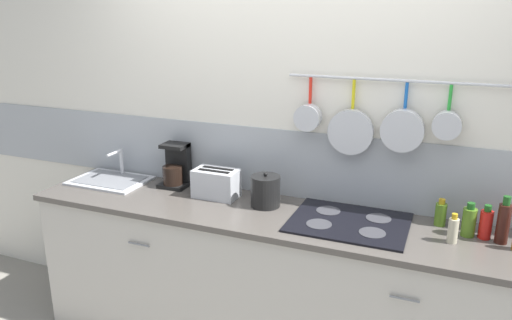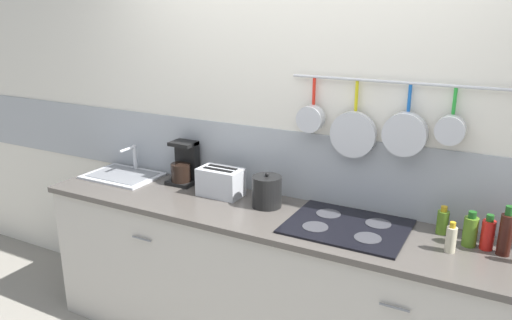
% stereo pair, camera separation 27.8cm
% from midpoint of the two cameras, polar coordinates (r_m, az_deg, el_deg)
% --- Properties ---
extents(wall_back, '(7.20, 0.16, 2.60)m').
position_cam_midpoint_polar(wall_back, '(3.02, 7.89, 1.87)').
color(wall_back, silver).
rests_on(wall_back, ground_plane).
extents(cabinet_base, '(3.00, 0.57, 0.90)m').
position_cam_midpoint_polar(cabinet_base, '(3.06, 4.89, -14.72)').
color(cabinet_base, '#B7B2A8').
rests_on(cabinet_base, ground_plane).
extents(countertop, '(3.04, 0.59, 0.03)m').
position_cam_midpoint_polar(countertop, '(2.85, 5.13, -6.68)').
color(countertop, '#4C4742').
rests_on(countertop, cabinet_base).
extents(sink_basin, '(0.50, 0.36, 0.19)m').
position_cam_midpoint_polar(sink_basin, '(3.54, -12.78, -1.65)').
color(sink_basin, '#B7BABF').
rests_on(sink_basin, countertop).
extents(coffee_maker, '(0.18, 0.17, 0.28)m').
position_cam_midpoint_polar(coffee_maker, '(3.32, -5.83, -0.71)').
color(coffee_maker, black).
rests_on(coffee_maker, countertop).
extents(toaster, '(0.29, 0.16, 0.18)m').
position_cam_midpoint_polar(toaster, '(3.09, -1.51, -2.57)').
color(toaster, '#B7BABF').
rests_on(toaster, countertop).
extents(kettle, '(0.17, 0.17, 0.21)m').
position_cam_midpoint_polar(kettle, '(2.92, 3.98, -3.65)').
color(kettle, black).
rests_on(kettle, countertop).
extents(cooktop, '(0.63, 0.50, 0.01)m').
position_cam_midpoint_polar(cooktop, '(2.75, 13.25, -7.45)').
color(cooktop, black).
rests_on(cooktop, countertop).
extents(bottle_hot_sauce, '(0.06, 0.06, 0.15)m').
position_cam_midpoint_polar(bottle_hot_sauce, '(2.81, 23.28, -6.53)').
color(bottle_hot_sauce, '#4C721E').
rests_on(bottle_hot_sauce, countertop).
extents(bottle_cooking_wine, '(0.05, 0.05, 0.15)m').
position_cam_midpoint_polar(bottle_cooking_wine, '(2.63, 24.31, -8.26)').
color(bottle_cooking_wine, '#BFB799').
rests_on(bottle_cooking_wine, countertop).
extents(bottle_sesame_oil, '(0.07, 0.07, 0.18)m').
position_cam_midpoint_polar(bottle_sesame_oil, '(2.73, 26.05, -7.33)').
color(bottle_sesame_oil, '#4C721E').
rests_on(bottle_sesame_oil, countertop).
extents(bottle_olive_oil, '(0.06, 0.06, 0.18)m').
position_cam_midpoint_polar(bottle_olive_oil, '(2.73, 27.70, -7.56)').
color(bottle_olive_oil, red).
rests_on(bottle_olive_oil, countertop).
extents(bottle_dish_soap, '(0.06, 0.06, 0.25)m').
position_cam_midpoint_polar(bottle_dish_soap, '(2.70, 29.36, -7.40)').
color(bottle_dish_soap, '#33140F').
rests_on(bottle_dish_soap, countertop).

